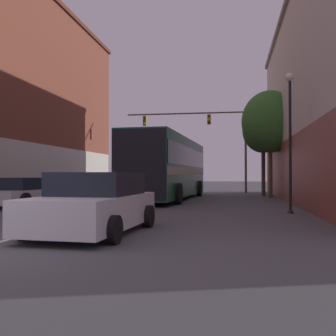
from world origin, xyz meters
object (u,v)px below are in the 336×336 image
Objects in this scene: street_tree_far at (270,122)px; traffic_signal_gantry at (209,131)px; bus at (169,166)px; street_lamp at (290,133)px; parked_car_left_mid at (24,192)px; street_tree_near at (263,131)px; parked_car_left_near at (122,184)px; hatchback_foreground at (95,204)px; parked_car_left_far at (90,187)px.

traffic_signal_gantry is at bearing 121.02° from street_tree_far.
bus is 2.37× the size of street_lamp.
bus is at bearing -100.16° from traffic_signal_gantry.
street_tree_near is (11.08, 10.71, 3.71)m from parked_car_left_mid.
bus is 1.25× the size of traffic_signal_gantry.
parked_car_left_near is at bearing 124.87° from street_lamp.
parked_car_left_mid is 15.85m from street_tree_near.
parked_car_left_near is at bearing 163.30° from street_tree_near.
hatchback_foreground is at bearing -158.01° from parked_car_left_near.
traffic_signal_gantry is at bearing -7.30° from bus.
bus is 1.85× the size of street_tree_far.
parked_car_left_far is (0.08, 7.84, 0.02)m from parked_car_left_mid.
street_tree_near is (-0.05, 12.10, 1.45)m from street_lamp.
traffic_signal_gantry reaches higher than parked_car_left_near.
traffic_signal_gantry reaches higher than hatchback_foreground.
bus is at bearing -138.85° from street_tree_near.
street_tree_far is at bearing -109.78° from parked_car_left_near.
street_lamp reaches higher than bus.
hatchback_foreground is (0.34, -12.94, -1.22)m from bus.
street_tree_near is 0.90× the size of street_tree_far.
traffic_signal_gantry is 1.64× the size of street_tree_near.
parked_car_left_mid is (-5.85, 7.10, -0.07)m from hatchback_foreground.
bus is at bearing -40.01° from parked_car_left_mid.
bus reaches higher than parked_car_left_mid.
hatchback_foreground is at bearing -109.58° from street_tree_far.
street_tree_near is (5.57, 4.87, 2.42)m from bus.
street_tree_near is at bearing 95.52° from street_tree_far.
hatchback_foreground is 22.68m from traffic_signal_gantry.
street_tree_far is (10.84, -5.62, 3.91)m from parked_car_left_near.
street_tree_near is (3.90, -4.44, -0.53)m from traffic_signal_gantry.
street_lamp is (5.28, 5.71, 2.20)m from hatchback_foreground.
street_tree_near is (11.00, 2.87, 3.70)m from parked_car_left_far.
parked_car_left_near is at bearing -4.03° from parked_car_left_far.
parked_car_left_near is 13.90m from parked_car_left_mid.
bus is 7.79m from street_tree_near.
hatchback_foreground is at bearing -137.21° from parked_car_left_mid.
parked_car_left_far is (-5.76, 14.94, -0.05)m from hatchback_foreground.
bus reaches higher than hatchback_foreground.
traffic_signal_gantry reaches higher than parked_car_left_far.
street_tree_far is at bearing -88.12° from parked_car_left_far.
parked_car_left_near is 0.71× the size of street_tree_far.
street_tree_near is at bearing 90.23° from street_lamp.
parked_car_left_near is 12.82m from street_tree_far.
street_tree_far is (4.14, -6.88, -0.28)m from traffic_signal_gantry.
traffic_signal_gantry is 1.48× the size of street_tree_far.
parked_car_left_near is at bearing 34.85° from bus.
street_tree_near is at bearing -99.06° from parked_car_left_near.
street_lamp is at bearing -93.82° from parked_car_left_mid.
street_tree_near is at bearing -13.33° from hatchback_foreground.
parked_car_left_mid is at bearing -143.84° from street_tree_far.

